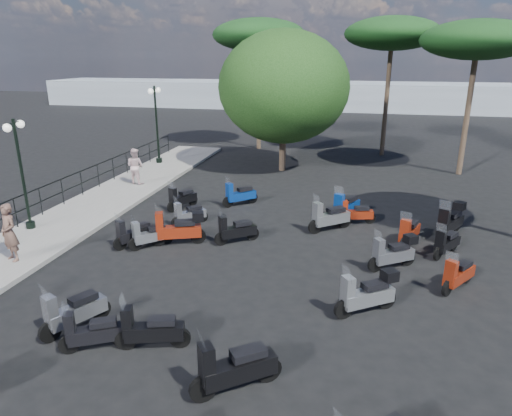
% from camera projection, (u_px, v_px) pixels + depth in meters
% --- Properties ---
extents(ground, '(120.00, 120.00, 0.00)m').
position_uv_depth(ground, '(203.00, 280.00, 12.97)').
color(ground, black).
rests_on(ground, ground).
extents(sidewalk, '(3.00, 30.00, 0.15)m').
position_uv_depth(sidewalk, '(65.00, 223.00, 17.09)').
color(sidewalk, gray).
rests_on(sidewalk, ground).
extents(railing, '(0.04, 26.04, 1.10)m').
position_uv_depth(railing, '(28.00, 202.00, 16.92)').
color(railing, black).
rests_on(railing, sidewalk).
extents(lamp_post_1, '(0.47, 1.13, 3.91)m').
position_uv_depth(lamp_post_1, '(21.00, 168.00, 15.74)').
color(lamp_post_1, black).
rests_on(lamp_post_1, sidewalk).
extents(lamp_post_2, '(0.35, 1.27, 4.32)m').
position_uv_depth(lamp_post_2, '(156.00, 120.00, 25.69)').
color(lamp_post_2, black).
rests_on(lamp_post_2, sidewalk).
extents(woman, '(0.76, 0.64, 1.78)m').
position_uv_depth(woman, '(9.00, 233.00, 13.60)').
color(woman, brown).
rests_on(woman, sidewalk).
extents(pedestrian_far, '(0.95, 0.81, 1.74)m').
position_uv_depth(pedestrian_far, '(135.00, 166.00, 21.83)').
color(pedestrian_far, beige).
rests_on(pedestrian_far, sidewalk).
extents(scooter_2, '(1.39, 0.84, 1.21)m').
position_uv_depth(scooter_2, '(93.00, 333.00, 9.78)').
color(scooter_2, black).
rests_on(scooter_2, ground).
extents(scooter_3, '(0.99, 1.38, 1.27)m').
position_uv_depth(scooter_3, '(134.00, 234.00, 15.14)').
color(scooter_3, black).
rests_on(scooter_3, ground).
extents(scooter_4, '(1.08, 1.18, 1.20)m').
position_uv_depth(scooter_4, '(189.00, 214.00, 17.03)').
color(scooter_4, black).
rests_on(scooter_4, ground).
extents(scooter_5, '(0.87, 1.48, 1.28)m').
position_uv_depth(scooter_5, '(182.00, 199.00, 18.81)').
color(scooter_5, black).
rests_on(scooter_5, ground).
extents(scooter_8, '(0.99, 1.59, 1.39)m').
position_uv_depth(scooter_8, '(73.00, 312.00, 10.45)').
color(scooter_8, black).
rests_on(scooter_8, ground).
extents(scooter_9, '(1.78, 0.94, 1.49)m').
position_uv_depth(scooter_9, '(178.00, 229.00, 15.22)').
color(scooter_9, black).
rests_on(scooter_9, ground).
extents(scooter_10, '(1.16, 1.16, 1.23)m').
position_uv_depth(scooter_10, '(150.00, 235.00, 15.03)').
color(scooter_10, black).
rests_on(scooter_10, ground).
extents(scooter_11, '(1.27, 1.22, 1.32)m').
position_uv_depth(scooter_11, '(239.00, 195.00, 19.24)').
color(scooter_11, black).
rests_on(scooter_11, ground).
extents(scooter_13, '(1.56, 1.23, 1.48)m').
position_uv_depth(scooter_13, '(234.00, 369.00, 8.52)').
color(scooter_13, black).
rests_on(scooter_13, ground).
extents(scooter_14, '(1.59, 0.70, 1.30)m').
position_uv_depth(scooter_14, '(151.00, 330.00, 9.81)').
color(scooter_14, black).
rests_on(scooter_14, ground).
extents(scooter_15, '(1.35, 1.06, 1.28)m').
position_uv_depth(scooter_15, '(236.00, 231.00, 15.39)').
color(scooter_15, black).
rests_on(scooter_15, ground).
extents(scooter_16, '(1.47, 1.26, 1.45)m').
position_uv_depth(scooter_16, '(329.00, 218.00, 16.44)').
color(scooter_16, black).
rests_on(scooter_16, ground).
extents(scooter_17, '(1.01, 1.73, 1.49)m').
position_uv_depth(scooter_17, '(346.00, 207.00, 17.52)').
color(scooter_17, black).
rests_on(scooter_17, ground).
extents(scooter_19, '(1.44, 1.08, 1.31)m').
position_uv_depth(scooter_19, '(393.00, 253.00, 13.51)').
color(scooter_19, black).
rests_on(scooter_19, ground).
extents(scooter_20, '(0.83, 1.64, 1.36)m').
position_uv_depth(scooter_20, '(409.00, 233.00, 15.14)').
color(scooter_20, black).
rests_on(scooter_20, ground).
extents(scooter_21, '(1.47, 0.59, 1.18)m').
position_uv_depth(scooter_21, '(355.00, 213.00, 17.16)').
color(scooter_21, black).
rests_on(scooter_21, ground).
extents(scooter_24, '(1.52, 1.15, 1.40)m').
position_uv_depth(scooter_24, '(367.00, 294.00, 11.15)').
color(scooter_24, black).
rests_on(scooter_24, ground).
extents(scooter_25, '(1.02, 1.34, 1.26)m').
position_uv_depth(scooter_25, '(458.00, 275.00, 12.32)').
color(scooter_25, black).
rests_on(scooter_25, ground).
extents(scooter_26, '(0.96, 1.32, 1.22)m').
position_uv_depth(scooter_26, '(446.00, 243.00, 14.42)').
color(scooter_26, black).
rests_on(scooter_26, ground).
extents(scooter_27, '(1.14, 1.65, 1.47)m').
position_uv_depth(scooter_27, '(450.00, 221.00, 15.94)').
color(scooter_27, black).
rests_on(scooter_27, ground).
extents(broadleaf_tree, '(6.87, 6.87, 7.39)m').
position_uv_depth(broadleaf_tree, '(284.00, 87.00, 23.87)').
color(broadleaf_tree, '#38281E').
rests_on(broadleaf_tree, ground).
extents(pine_0, '(5.62, 5.62, 8.26)m').
position_uv_depth(pine_0, '(392.00, 34.00, 26.82)').
color(pine_0, '#38281E').
rests_on(pine_0, ground).
extents(pine_1, '(5.56, 5.56, 7.75)m').
position_uv_depth(pine_1, '(478.00, 40.00, 22.34)').
color(pine_1, '#38281E').
rests_on(pine_1, ground).
extents(pine_2, '(5.90, 5.90, 8.31)m').
position_uv_depth(pine_2, '(259.00, 35.00, 28.93)').
color(pine_2, '#38281E').
rests_on(pine_2, ground).
extents(distant_hills, '(70.00, 8.00, 3.00)m').
position_uv_depth(distant_hills, '(328.00, 95.00, 54.05)').
color(distant_hills, gray).
rests_on(distant_hills, ground).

